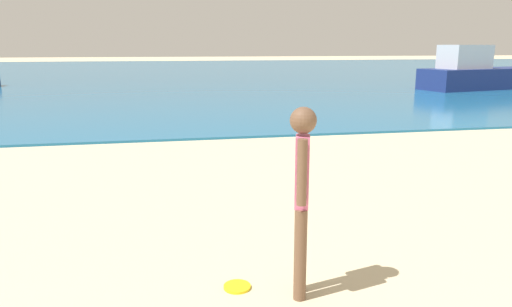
% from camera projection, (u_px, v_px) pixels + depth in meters
% --- Properties ---
extents(water, '(160.00, 60.00, 0.06)m').
position_uv_depth(water, '(175.00, 72.00, 40.23)').
color(water, '#1E6B9E').
rests_on(water, ground).
extents(person_standing, '(0.23, 0.38, 1.72)m').
position_uv_depth(person_standing, '(302.00, 192.00, 4.15)').
color(person_standing, brown).
rests_on(person_standing, ground).
extents(frisbee, '(0.26, 0.26, 0.03)m').
position_uv_depth(frisbee, '(237.00, 287.00, 4.48)').
color(frisbee, yellow).
rests_on(frisbee, ground).
extents(boat_near, '(6.74, 3.33, 2.20)m').
position_uv_depth(boat_near, '(477.00, 74.00, 24.20)').
color(boat_near, navy).
rests_on(boat_near, water).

